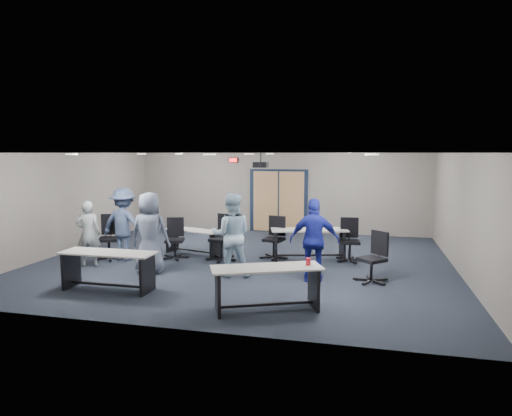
% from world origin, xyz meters
% --- Properties ---
extents(floor, '(10.00, 10.00, 0.00)m').
position_xyz_m(floor, '(0.00, 0.00, 0.00)').
color(floor, black).
rests_on(floor, ground).
extents(back_wall, '(10.00, 0.04, 2.70)m').
position_xyz_m(back_wall, '(0.00, 4.50, 1.35)').
color(back_wall, gray).
rests_on(back_wall, floor).
extents(front_wall, '(10.00, 0.04, 2.70)m').
position_xyz_m(front_wall, '(0.00, -4.50, 1.35)').
color(front_wall, gray).
rests_on(front_wall, floor).
extents(left_wall, '(0.04, 9.00, 2.70)m').
position_xyz_m(left_wall, '(-5.00, 0.00, 1.35)').
color(left_wall, gray).
rests_on(left_wall, floor).
extents(right_wall, '(0.04, 9.00, 2.70)m').
position_xyz_m(right_wall, '(5.00, 0.00, 1.35)').
color(right_wall, gray).
rests_on(right_wall, floor).
extents(ceiling, '(10.00, 9.00, 0.04)m').
position_xyz_m(ceiling, '(0.00, 0.00, 2.70)').
color(ceiling, white).
rests_on(ceiling, back_wall).
extents(double_door, '(2.00, 0.07, 2.20)m').
position_xyz_m(double_door, '(0.00, 4.46, 1.05)').
color(double_door, black).
rests_on(double_door, back_wall).
extents(exit_sign, '(0.32, 0.07, 0.18)m').
position_xyz_m(exit_sign, '(-1.60, 4.44, 2.45)').
color(exit_sign, black).
rests_on(exit_sign, back_wall).
extents(ceiling_projector, '(0.35, 0.32, 0.37)m').
position_xyz_m(ceiling_projector, '(0.30, 0.50, 2.40)').
color(ceiling_projector, black).
rests_on(ceiling_projector, ceiling).
extents(ceiling_can_lights, '(6.24, 5.74, 0.02)m').
position_xyz_m(ceiling_can_lights, '(0.00, 0.25, 2.67)').
color(ceiling_can_lights, white).
rests_on(ceiling_can_lights, ceiling).
extents(table_front_left, '(1.89, 0.64, 0.77)m').
position_xyz_m(table_front_left, '(-1.98, -2.94, 0.52)').
color(table_front_left, '#AEACA5').
rests_on(table_front_left, floor).
extents(table_front_right, '(1.98, 1.34, 0.89)m').
position_xyz_m(table_front_right, '(1.32, -3.35, 0.53)').
color(table_front_right, '#AEACA5').
rests_on(table_front_right, floor).
extents(table_back_left, '(1.72, 0.97, 0.91)m').
position_xyz_m(table_back_left, '(-1.56, 0.51, 0.46)').
color(table_back_left, '#AEACA5').
rests_on(table_back_left, floor).
extents(table_back_right, '(2.02, 1.12, 0.78)m').
position_xyz_m(table_back_right, '(1.54, 0.63, 0.53)').
color(table_back_right, '#AEACA5').
rests_on(table_back_right, floor).
extents(chair_back_a, '(0.81, 0.81, 1.04)m').
position_xyz_m(chair_back_a, '(-1.82, -0.12, 0.52)').
color(chair_back_a, black).
rests_on(chair_back_a, floor).
extents(chair_back_b, '(0.87, 0.87, 1.15)m').
position_xyz_m(chair_back_b, '(-0.59, 0.00, 0.58)').
color(chair_back_b, black).
rests_on(chair_back_b, floor).
extents(chair_back_c, '(0.80, 0.80, 1.08)m').
position_xyz_m(chair_back_c, '(0.65, 0.49, 0.54)').
color(chair_back_c, black).
rests_on(chair_back_c, floor).
extents(chair_back_d, '(0.76, 0.76, 1.08)m').
position_xyz_m(chair_back_d, '(2.55, 0.64, 0.54)').
color(chair_back_d, black).
rests_on(chair_back_d, floor).
extents(chair_loose_left, '(0.89, 0.89, 1.14)m').
position_xyz_m(chair_loose_left, '(-3.42, -0.58, 0.57)').
color(chair_loose_left, black).
rests_on(chair_loose_left, floor).
extents(chair_loose_right, '(0.95, 0.95, 1.07)m').
position_xyz_m(chair_loose_right, '(3.07, -1.15, 0.53)').
color(chair_loose_right, black).
rests_on(chair_loose_right, floor).
extents(person_gray, '(0.67, 0.54, 1.58)m').
position_xyz_m(person_gray, '(-3.47, -1.35, 0.79)').
color(person_gray, gray).
rests_on(person_gray, floor).
extents(person_plaid, '(0.93, 0.64, 1.83)m').
position_xyz_m(person_plaid, '(-1.80, -1.51, 0.92)').
color(person_plaid, slate).
rests_on(person_plaid, floor).
extents(person_lightblue, '(1.03, 0.88, 1.83)m').
position_xyz_m(person_lightblue, '(0.08, -1.36, 0.92)').
color(person_lightblue, '#B1D3EA').
rests_on(person_lightblue, floor).
extents(person_navy, '(1.05, 0.48, 1.76)m').
position_xyz_m(person_navy, '(1.89, -1.36, 0.88)').
color(person_navy, '#1B2396').
rests_on(person_navy, floor).
extents(person_back, '(1.22, 0.74, 1.83)m').
position_xyz_m(person_back, '(-2.99, -0.55, 0.92)').
color(person_back, '#3D4C6E').
rests_on(person_back, floor).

